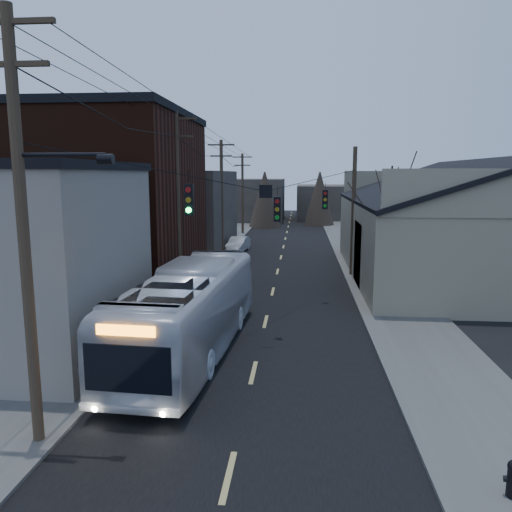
{
  "coord_description": "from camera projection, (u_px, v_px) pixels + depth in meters",
  "views": [
    {
      "loc": [
        1.54,
        -8.2,
        6.77
      ],
      "look_at": [
        -0.49,
        14.51,
        3.0
      ],
      "focal_mm": 35.0,
      "sensor_mm": 36.0,
      "label": 1
    }
  ],
  "objects": [
    {
      "name": "road_surface",
      "position": [
        280.0,
        262.0,
        38.78
      ],
      "size": [
        9.0,
        110.0,
        0.02
      ],
      "primitive_type": "cube",
      "color": "black",
      "rests_on": "ground"
    },
    {
      "name": "building_far_left",
      "position": [
        249.0,
        200.0,
        73.21
      ],
      "size": [
        10.0,
        12.0,
        6.0
      ],
      "primitive_type": "cube",
      "color": "#38322C",
      "rests_on": "ground"
    },
    {
      "name": "bare_tree",
      "position": [
        389.0,
        231.0,
        27.79
      ],
      "size": [
        0.4,
        0.4,
        7.2
      ],
      "primitive_type": "cone",
      "color": "black",
      "rests_on": "ground"
    },
    {
      "name": "sidewalk_left",
      "position": [
        198.0,
        260.0,
        39.34
      ],
      "size": [
        4.0,
        110.0,
        0.12
      ],
      "primitive_type": "cube",
      "color": "#474744",
      "rests_on": "ground"
    },
    {
      "name": "warehouse",
      "position": [
        477.0,
        237.0,
        32.29
      ],
      "size": [
        16.16,
        20.6,
        7.73
      ],
      "color": "gray",
      "rests_on": "ground"
    },
    {
      "name": "sidewalk_right",
      "position": [
        365.0,
        262.0,
        38.2
      ],
      "size": [
        4.0,
        110.0,
        0.12
      ],
      "primitive_type": "cube",
      "color": "#474744",
      "rests_on": "ground"
    },
    {
      "name": "building_clapboard",
      "position": [
        13.0,
        264.0,
        18.36
      ],
      "size": [
        8.0,
        8.0,
        7.0
      ],
      "primitive_type": "cube",
      "color": "slate",
      "rests_on": "ground"
    },
    {
      "name": "building_brick",
      "position": [
        102.0,
        204.0,
        29.01
      ],
      "size": [
        10.0,
        12.0,
        10.0
      ],
      "primitive_type": "cube",
      "color": "black",
      "rests_on": "ground"
    },
    {
      "name": "building_left_far",
      "position": [
        178.0,
        210.0,
        44.94
      ],
      "size": [
        9.0,
        14.0,
        7.0
      ],
      "primitive_type": "cube",
      "color": "#38322C",
      "rests_on": "ground"
    },
    {
      "name": "building_far_right",
      "position": [
        336.0,
        202.0,
        77.07
      ],
      "size": [
        12.0,
        14.0,
        5.0
      ],
      "primitive_type": "cube",
      "color": "#38322C",
      "rests_on": "ground"
    },
    {
      "name": "bus",
      "position": [
        190.0,
        311.0,
        18.8
      ],
      "size": [
        3.54,
        12.04,
        3.31
      ],
      "primitive_type": "imported",
      "rotation": [
        0.0,
        0.0,
        3.08
      ],
      "color": "silver",
      "rests_on": "ground"
    },
    {
      "name": "utility_lines",
      "position": [
        229.0,
        202.0,
        32.49
      ],
      "size": [
        11.24,
        45.28,
        10.5
      ],
      "color": "#382B1E",
      "rests_on": "ground"
    },
    {
      "name": "parked_car",
      "position": [
        238.0,
        244.0,
        43.7
      ],
      "size": [
        1.85,
        4.1,
        1.3
      ],
      "primitive_type": "imported",
      "rotation": [
        0.0,
        0.0,
        -0.12
      ],
      "color": "#ACB0B4",
      "rests_on": "ground"
    }
  ]
}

